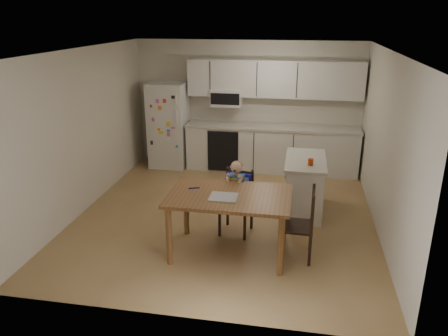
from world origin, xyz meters
TOP-DOWN VIEW (x-y plane):
  - room at (0.00, 0.48)m, footprint 4.52×5.01m
  - refrigerator at (-1.55, 2.15)m, footprint 0.72×0.70m
  - kitchen_run at (0.50, 2.24)m, footprint 3.37×0.62m
  - kitchen_island at (1.18, 0.36)m, footprint 0.61×1.17m
  - red_cup at (1.25, 0.09)m, footprint 0.08×0.08m
  - dining_table at (0.24, -1.12)m, footprint 1.55×0.99m
  - napkin at (0.19, -1.23)m, footprint 0.34×0.30m
  - toddler_spoon at (-0.26, -1.01)m, footprint 0.12×0.06m
  - chair_booster at (0.25, -0.51)m, footprint 0.46×0.46m
  - chair_side at (1.19, -1.08)m, footprint 0.43×0.43m

SIDE VIEW (x-z plane):
  - kitchen_island at x=1.18m, z-range 0.00..0.87m
  - chair_side at x=1.19m, z-range 0.06..1.01m
  - chair_booster at x=0.25m, z-range 0.11..1.19m
  - dining_table at x=0.24m, z-range 0.30..1.13m
  - napkin at x=0.19m, z-range 0.83..0.84m
  - toddler_spoon at x=-0.26m, z-range 0.83..0.85m
  - refrigerator at x=-1.55m, z-range 0.00..1.70m
  - kitchen_run at x=0.50m, z-range -0.20..1.95m
  - red_cup at x=1.25m, z-range 0.86..0.96m
  - room at x=0.00m, z-range -0.01..2.51m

